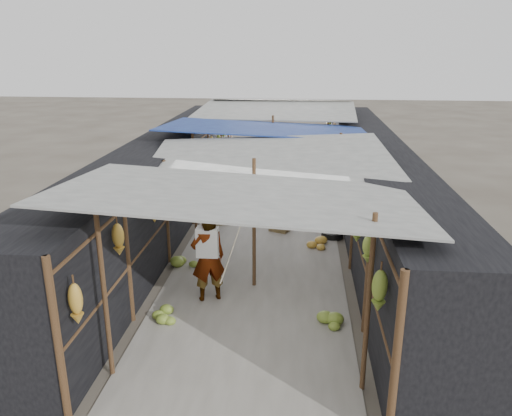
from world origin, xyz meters
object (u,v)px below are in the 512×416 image
(shopper_blue, at_px, (250,182))
(vendor_seated, at_px, (306,192))
(black_basin, at_px, (332,234))
(vendor_elderly, at_px, (208,258))
(crate_near, at_px, (280,226))

(shopper_blue, distance_m, vendor_seated, 1.67)
(black_basin, height_order, vendor_elderly, vendor_elderly)
(crate_near, bearing_deg, black_basin, 8.49)
(black_basin, distance_m, vendor_elderly, 4.32)
(vendor_elderly, height_order, vendor_seated, vendor_elderly)
(black_basin, bearing_deg, vendor_elderly, -125.86)
(black_basin, bearing_deg, shopper_blue, 132.65)
(vendor_elderly, relative_size, shopper_blue, 1.22)
(black_basin, bearing_deg, vendor_seated, 104.63)
(crate_near, height_order, vendor_elderly, vendor_elderly)
(crate_near, distance_m, vendor_elderly, 4.02)
(shopper_blue, bearing_deg, crate_near, -52.08)
(vendor_seated, bearing_deg, vendor_elderly, -4.91)
(crate_near, bearing_deg, vendor_elderly, -84.44)
(shopper_blue, xyz_separation_m, vendor_seated, (1.65, 0.04, -0.27))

